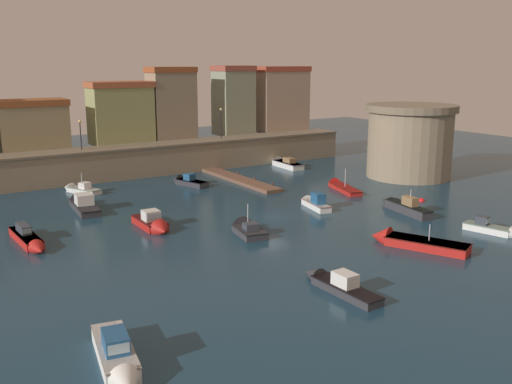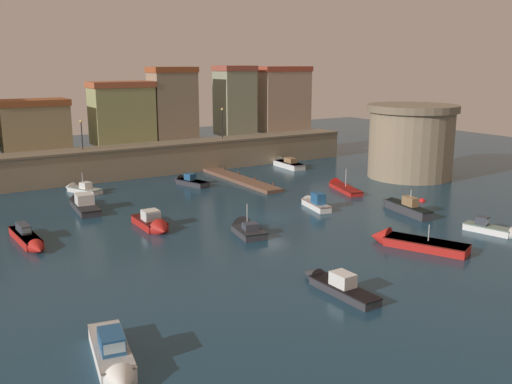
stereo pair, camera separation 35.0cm
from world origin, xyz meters
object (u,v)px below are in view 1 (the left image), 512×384
at_px(moored_boat_0, 118,359).
at_px(moored_boat_3, 340,186).
at_px(fortress_tower, 410,141).
at_px(moored_boat_7, 29,239).
at_px(moored_boat_13, 495,229).
at_px(moored_boat_10, 187,181).
at_px(moored_boat_11, 336,284).
at_px(moored_boat_6, 411,242).
at_px(mooring_buoy_1, 421,201).
at_px(moored_boat_12, 246,229).
at_px(moored_boat_8, 314,202).
at_px(moored_boat_2, 79,189).
at_px(moored_boat_9, 82,203).
at_px(quay_lamp_0, 80,130).
at_px(quay_lamp_1, 221,119).
at_px(moored_boat_5, 284,163).
at_px(moored_boat_4, 154,224).
at_px(moored_boat_1, 403,206).

xyz_separation_m(moored_boat_0, moored_boat_3, (32.44, 23.16, -0.27)).
bearing_deg(fortress_tower, moored_boat_7, -175.92).
relative_size(fortress_tower, moored_boat_0, 1.63).
bearing_deg(moored_boat_13, moored_boat_3, 164.58).
distance_m(moored_boat_10, moored_boat_13, 32.37).
distance_m(moored_boat_0, moored_boat_11, 14.19).
bearing_deg(moored_boat_6, moored_boat_3, -49.99).
bearing_deg(mooring_buoy_1, fortress_tower, 49.56).
bearing_deg(fortress_tower, moored_boat_6, -136.25).
relative_size(moored_boat_10, moored_boat_12, 1.16).
bearing_deg(moored_boat_8, moored_boat_2, 54.38).
height_order(moored_boat_9, moored_boat_13, moored_boat_9).
bearing_deg(moored_boat_0, moored_boat_6, 112.10).
xyz_separation_m(quay_lamp_0, quay_lamp_1, (17.85, 0.00, 0.31)).
bearing_deg(moored_boat_8, moored_boat_11, 157.30).
height_order(fortress_tower, moored_boat_0, fortress_tower).
bearing_deg(moored_boat_9, mooring_buoy_1, -113.07).
distance_m(moored_boat_5, moored_boat_13, 33.29).
xyz_separation_m(quay_lamp_0, moored_boat_2, (-1.95, -5.21, -5.52)).
distance_m(moored_boat_4, moored_boat_6, 20.24).
height_order(moored_boat_12, mooring_buoy_1, moored_boat_12).
bearing_deg(moored_boat_12, moored_boat_3, -53.58).
relative_size(moored_boat_1, moored_boat_8, 1.33).
distance_m(quay_lamp_1, moored_boat_0, 50.46).
xyz_separation_m(fortress_tower, quay_lamp_0, (-33.16, 17.73, 1.58)).
relative_size(moored_boat_1, moored_boat_7, 1.00).
bearing_deg(moored_boat_10, moored_boat_11, 153.06).
distance_m(fortress_tower, quay_lamp_0, 37.64).
xyz_separation_m(moored_boat_8, moored_boat_9, (-18.46, 11.08, -0.00)).
xyz_separation_m(moored_boat_8, moored_boat_10, (-5.76, 15.37, -0.09)).
bearing_deg(moored_boat_0, moored_boat_10, 159.69).
bearing_deg(moored_boat_7, moored_boat_1, 71.61).
bearing_deg(moored_boat_9, moored_boat_4, -158.90).
height_order(quay_lamp_0, quay_lamp_1, quay_lamp_1).
distance_m(moored_boat_0, moored_boat_5, 50.93).
distance_m(moored_boat_4, moored_boat_13, 27.34).
height_order(moored_boat_4, moored_boat_10, moored_boat_4).
bearing_deg(moored_boat_13, moored_boat_6, -114.27).
bearing_deg(moored_boat_0, moored_boat_5, 146.42).
height_order(fortress_tower, moored_boat_3, fortress_tower).
xyz_separation_m(quay_lamp_1, moored_boat_7, (-27.81, -20.81, -5.76)).
distance_m(moored_boat_6, moored_boat_8, 13.04).
bearing_deg(moored_boat_5, moored_boat_1, 173.21).
xyz_separation_m(fortress_tower, moored_boat_6, (-19.29, -18.47, -3.93)).
height_order(quay_lamp_1, moored_boat_10, quay_lamp_1).
bearing_deg(moored_boat_8, moored_boat_5, -16.04).
relative_size(moored_boat_9, mooring_buoy_1, 11.52).
bearing_deg(moored_boat_1, moored_boat_2, 53.01).
relative_size(fortress_tower, moored_boat_3, 1.49).
relative_size(moored_boat_8, mooring_buoy_1, 8.30).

